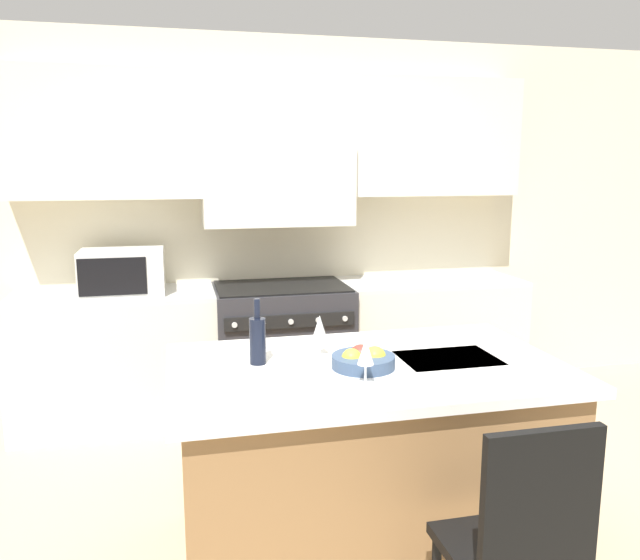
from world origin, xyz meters
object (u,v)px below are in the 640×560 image
at_px(microwave, 123,272).
at_px(island_chair, 520,542).
at_px(fruit_bowl, 363,360).
at_px(wine_bottle, 258,339).
at_px(wine_glass_near, 365,353).
at_px(range_stove, 282,348).
at_px(wine_glass_far, 320,328).

distance_m(microwave, island_chair, 3.06).
relative_size(microwave, fruit_bowl, 1.95).
distance_m(wine_bottle, fruit_bowl, 0.48).
xyz_separation_m(microwave, fruit_bowl, (1.13, -1.82, -0.13)).
bearing_deg(fruit_bowl, wine_glass_near, -106.15).
xyz_separation_m(island_chair, wine_glass_near, (-0.35, 0.63, 0.48)).
relative_size(wine_bottle, wine_glass_near, 1.54).
distance_m(range_stove, microwave, 1.24).
bearing_deg(wine_glass_near, island_chair, -61.43).
height_order(microwave, fruit_bowl, microwave).
height_order(range_stove, wine_bottle, wine_bottle).
height_order(wine_bottle, fruit_bowl, wine_bottle).
bearing_deg(microwave, fruit_bowl, -58.09).
distance_m(wine_bottle, wine_glass_near, 0.53).
distance_m(island_chair, wine_glass_near, 0.87).
bearing_deg(island_chair, wine_glass_far, 112.44).
xyz_separation_m(wine_bottle, fruit_bowl, (0.44, -0.16, -0.08)).
distance_m(range_stove, wine_glass_near, 2.08).
height_order(island_chair, fruit_bowl, fruit_bowl).
bearing_deg(microwave, wine_glass_far, -58.53).
xyz_separation_m(island_chair, wine_bottle, (-0.73, 1.00, 0.46)).
relative_size(range_stove, island_chair, 0.97).
height_order(range_stove, wine_glass_far, wine_glass_far).
bearing_deg(wine_glass_far, wine_bottle, -169.84).
bearing_deg(wine_glass_far, island_chair, -67.56).
xyz_separation_m(range_stove, fruit_bowl, (0.05, -1.80, 0.47)).
distance_m(wine_glass_near, fruit_bowl, 0.24).
xyz_separation_m(microwave, wine_glass_far, (0.98, -1.61, -0.04)).
xyz_separation_m(wine_bottle, wine_glass_near, (0.38, -0.36, 0.02)).
distance_m(wine_bottle, wine_glass_far, 0.30).
relative_size(range_stove, microwave, 1.76).
height_order(wine_glass_near, wine_glass_far, same).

